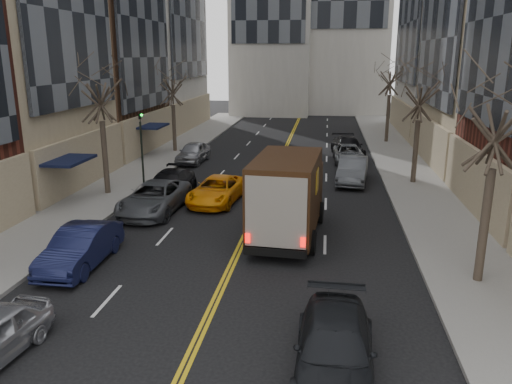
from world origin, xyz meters
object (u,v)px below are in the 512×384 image
Objects in this scene: ups_truck at (288,196)px; pedestrian at (288,196)px; taxi at (217,190)px; observer_sedan at (335,349)px.

pedestrian is (-0.27, 3.87, -1.08)m from ups_truck.
ups_truck reaches higher than taxi.
observer_sedan is (1.93, -9.59, -1.14)m from ups_truck.
pedestrian reaches higher than taxi.
observer_sedan is at bearing -74.87° from ups_truck.
ups_truck reaches higher than pedestrian.
taxi is 4.00m from pedestrian.
observer_sedan is at bearing -60.68° from taxi.
taxi is at bearing 134.96° from ups_truck.
pedestrian is at bearing 100.65° from observer_sedan.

